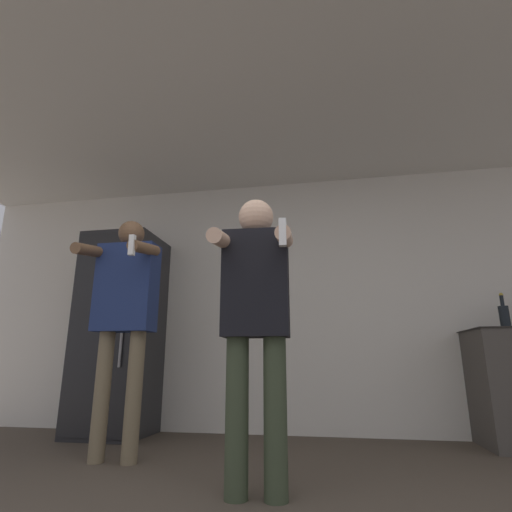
# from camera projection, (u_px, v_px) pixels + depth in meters

# --- Properties ---
(wall_back) EXTENTS (7.00, 0.06, 2.55)m
(wall_back) POSITION_uv_depth(u_px,v_px,m) (286.00, 300.00, 4.07)
(wall_back) COLOR silver
(wall_back) RESTS_ON ground_plane
(ceiling_slab) EXTENTS (7.00, 3.20, 0.05)m
(ceiling_slab) POSITION_uv_depth(u_px,v_px,m) (264.00, 108.00, 3.11)
(ceiling_slab) COLOR silver
(ceiling_slab) RESTS_ON wall_back
(refrigerator) EXTENTS (0.68, 0.71, 1.91)m
(refrigerator) POSITION_uv_depth(u_px,v_px,m) (120.00, 332.00, 3.92)
(refrigerator) COLOR #262628
(refrigerator) RESTS_ON ground_plane
(bottle_clear_vodka) EXTENTS (0.08, 0.08, 0.31)m
(bottle_clear_vodka) POSITION_uv_depth(u_px,v_px,m) (504.00, 316.00, 3.39)
(bottle_clear_vodka) COLOR black
(bottle_clear_vodka) RESTS_ON counter
(person_woman_foreground) EXTENTS (0.45, 0.45, 1.59)m
(person_woman_foreground) POSITION_uv_depth(u_px,v_px,m) (256.00, 310.00, 2.19)
(person_woman_foreground) COLOR #38422D
(person_woman_foreground) RESTS_ON ground_plane
(person_man_side) EXTENTS (0.50, 0.50, 1.73)m
(person_man_side) POSITION_uv_depth(u_px,v_px,m) (125.00, 304.00, 2.96)
(person_man_side) COLOR #75664C
(person_man_side) RESTS_ON ground_plane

